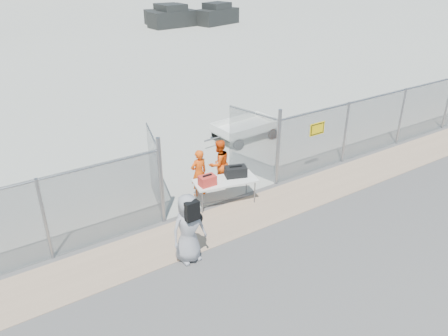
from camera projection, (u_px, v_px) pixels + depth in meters
ground at (265, 233)px, 11.61m from camera, size 160.00×160.00×0.00m
tarmac_inside at (4, 26)px, 43.11m from camera, size 160.00×80.00×0.01m
dirt_strip at (243, 216)px, 12.36m from camera, size 44.00×1.60×0.01m
chain_link_fence at (224, 168)px, 12.62m from camera, size 40.00×0.20×2.20m
folding_table at (225, 192)px, 12.83m from camera, size 1.95×1.13×0.78m
orange_bag at (207, 181)px, 12.31m from camera, size 0.47×0.32×0.29m
black_duffel at (236, 172)px, 12.80m from camera, size 0.71×0.56×0.30m
security_worker_left at (199, 173)px, 13.08m from camera, size 0.57×0.38×1.51m
security_worker_right at (219, 164)px, 13.58m from camera, size 0.84×0.69×1.57m
visitor at (188, 228)px, 10.26m from camera, size 0.89×0.59×1.77m
utility_trailer at (245, 130)px, 17.24m from camera, size 3.31×1.87×0.78m
parked_vehicle_near at (173, 16)px, 42.19m from camera, size 4.74×2.45×2.07m
parked_vehicle_mid at (167, 14)px, 44.00m from camera, size 4.51×2.61×1.92m
parked_vehicle_far at (217, 14)px, 43.78m from camera, size 4.90×3.15×2.05m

